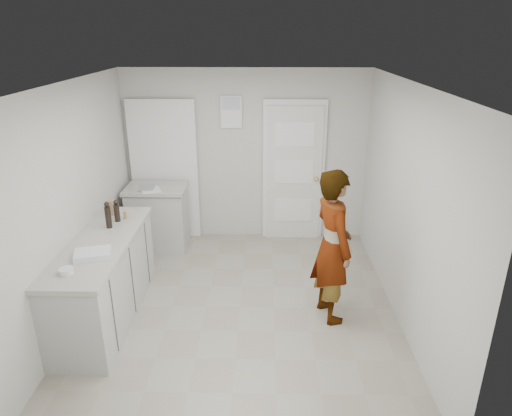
{
  "coord_description": "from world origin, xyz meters",
  "views": [
    {
      "loc": [
        0.27,
        -4.46,
        2.98
      ],
      "look_at": [
        0.18,
        0.4,
        1.07
      ],
      "focal_mm": 32.0,
      "sensor_mm": 36.0,
      "label": 1
    }
  ],
  "objects_px": {
    "person": "(332,246)",
    "baking_dish": "(93,254)",
    "spice_jar": "(126,215)",
    "oil_cruet_a": "(117,211)",
    "egg_bowl": "(66,271)",
    "cake_mix_box": "(111,208)",
    "oil_cruet_b": "(108,215)"
  },
  "relations": [
    {
      "from": "spice_jar",
      "to": "oil_cruet_a",
      "type": "distance_m",
      "value": 0.14
    },
    {
      "from": "oil_cruet_a",
      "to": "baking_dish",
      "type": "relative_size",
      "value": 0.66
    },
    {
      "from": "cake_mix_box",
      "to": "spice_jar",
      "type": "bearing_deg",
      "value": -8.8
    },
    {
      "from": "cake_mix_box",
      "to": "oil_cruet_a",
      "type": "xyz_separation_m",
      "value": [
        0.14,
        -0.2,
        0.04
      ]
    },
    {
      "from": "spice_jar",
      "to": "oil_cruet_a",
      "type": "height_order",
      "value": "oil_cruet_a"
    },
    {
      "from": "oil_cruet_b",
      "to": "spice_jar",
      "type": "bearing_deg",
      "value": 65.92
    },
    {
      "from": "person",
      "to": "baking_dish",
      "type": "xyz_separation_m",
      "value": [
        -2.38,
        -0.43,
        0.1
      ]
    },
    {
      "from": "person",
      "to": "cake_mix_box",
      "type": "bearing_deg",
      "value": 58.06
    },
    {
      "from": "spice_jar",
      "to": "egg_bowl",
      "type": "relative_size",
      "value": 0.69
    },
    {
      "from": "cake_mix_box",
      "to": "oil_cruet_b",
      "type": "xyz_separation_m",
      "value": [
        0.1,
        -0.38,
        0.06
      ]
    },
    {
      "from": "egg_bowl",
      "to": "baking_dish",
      "type": "bearing_deg",
      "value": 69.17
    },
    {
      "from": "baking_dish",
      "to": "egg_bowl",
      "type": "xyz_separation_m",
      "value": [
        -0.13,
        -0.33,
        -0.0
      ]
    },
    {
      "from": "cake_mix_box",
      "to": "oil_cruet_b",
      "type": "distance_m",
      "value": 0.4
    },
    {
      "from": "spice_jar",
      "to": "egg_bowl",
      "type": "xyz_separation_m",
      "value": [
        -0.18,
        -1.29,
        -0.02
      ]
    },
    {
      "from": "oil_cruet_a",
      "to": "egg_bowl",
      "type": "height_order",
      "value": "oil_cruet_a"
    },
    {
      "from": "oil_cruet_a",
      "to": "egg_bowl",
      "type": "relative_size",
      "value": 2.01
    },
    {
      "from": "oil_cruet_a",
      "to": "oil_cruet_b",
      "type": "xyz_separation_m",
      "value": [
        -0.04,
        -0.18,
        0.02
      ]
    },
    {
      "from": "cake_mix_box",
      "to": "baking_dish",
      "type": "xyz_separation_m",
      "value": [
        0.16,
        -1.08,
        -0.06
      ]
    },
    {
      "from": "spice_jar",
      "to": "person",
      "type": "bearing_deg",
      "value": -12.88
    },
    {
      "from": "oil_cruet_a",
      "to": "cake_mix_box",
      "type": "bearing_deg",
      "value": 124.28
    },
    {
      "from": "person",
      "to": "oil_cruet_b",
      "type": "relative_size",
      "value": 5.58
    },
    {
      "from": "cake_mix_box",
      "to": "oil_cruet_a",
      "type": "distance_m",
      "value": 0.24
    },
    {
      "from": "baking_dish",
      "to": "egg_bowl",
      "type": "relative_size",
      "value": 3.03
    },
    {
      "from": "cake_mix_box",
      "to": "spice_jar",
      "type": "relative_size",
      "value": 1.9
    },
    {
      "from": "spice_jar",
      "to": "oil_cruet_b",
      "type": "distance_m",
      "value": 0.3
    },
    {
      "from": "egg_bowl",
      "to": "spice_jar",
      "type": "bearing_deg",
      "value": 82.12
    },
    {
      "from": "cake_mix_box",
      "to": "spice_jar",
      "type": "height_order",
      "value": "cake_mix_box"
    },
    {
      "from": "person",
      "to": "oil_cruet_b",
      "type": "distance_m",
      "value": 2.47
    },
    {
      "from": "oil_cruet_b",
      "to": "egg_bowl",
      "type": "relative_size",
      "value": 2.36
    },
    {
      "from": "cake_mix_box",
      "to": "egg_bowl",
      "type": "relative_size",
      "value": 1.31
    },
    {
      "from": "cake_mix_box",
      "to": "spice_jar",
      "type": "distance_m",
      "value": 0.25
    },
    {
      "from": "spice_jar",
      "to": "baking_dish",
      "type": "distance_m",
      "value": 0.97
    }
  ]
}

